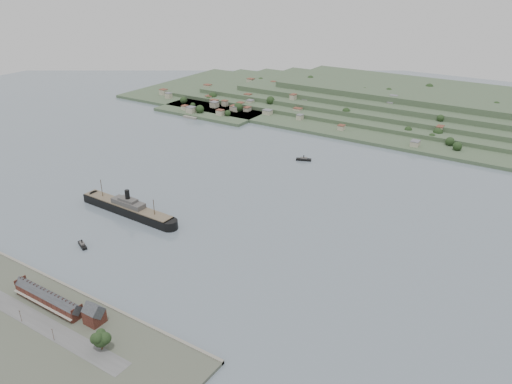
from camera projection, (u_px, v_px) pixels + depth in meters
The scene contains 10 objects.
ground at pixel (223, 210), 434.21m from camera, with size 1400.00×1400.00×0.00m, color slate.
near_shore at pixel (33, 329), 291.14m from camera, with size 220.00×80.00×2.60m.
terrace_row at pixel (48, 298), 307.94m from camera, with size 55.60×9.80×11.07m.
gabled_building at pixel (94, 314), 291.98m from camera, with size 10.40×10.18×14.09m.
far_peninsula at pixel (400, 104), 715.79m from camera, with size 760.00×309.00×30.00m.
steamship at pixel (125, 207), 427.08m from camera, with size 111.40×15.46×26.73m.
tugboat at pixel (82, 245), 376.98m from camera, with size 13.43×8.54×5.91m.
ferry_west at pixel (189, 111), 716.38m from camera, with size 19.28×11.38×6.99m.
ferry_east at pixel (304, 159), 541.93m from camera, with size 16.94×10.48×6.17m.
fig_tree at pixel (100, 339), 270.71m from camera, with size 11.10×9.62×12.39m.
Camera 1 is at (234.97, -310.48, 194.98)m, focal length 35.00 mm.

